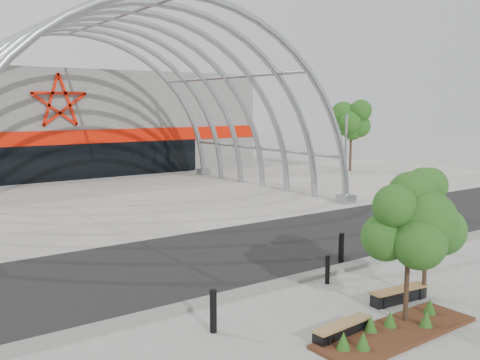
{
  "coord_description": "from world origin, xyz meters",
  "views": [
    {
      "loc": [
        -11.51,
        -12.23,
        5.4
      ],
      "look_at": [
        0.0,
        4.0,
        2.6
      ],
      "focal_mm": 40.0,
      "sensor_mm": 36.0,
      "label": 1
    }
  ],
  "objects_px": {
    "signal_pole": "(346,156)",
    "bench_1": "(399,295)",
    "bench_0": "(342,331)",
    "street_tree_1": "(428,209)",
    "street_tree_0": "(410,214)",
    "bollard_2": "(341,248)"
  },
  "relations": [
    {
      "from": "signal_pole",
      "to": "bench_1",
      "type": "height_order",
      "value": "signal_pole"
    },
    {
      "from": "bench_0",
      "to": "street_tree_1",
      "type": "bearing_deg",
      "value": 7.91
    },
    {
      "from": "street_tree_0",
      "to": "street_tree_1",
      "type": "distance_m",
      "value": 2.12
    },
    {
      "from": "signal_pole",
      "to": "street_tree_1",
      "type": "height_order",
      "value": "signal_pole"
    },
    {
      "from": "signal_pole",
      "to": "bollard_2",
      "type": "height_order",
      "value": "signal_pole"
    },
    {
      "from": "bench_0",
      "to": "bollard_2",
      "type": "relative_size",
      "value": 2.0
    },
    {
      "from": "street_tree_0",
      "to": "bollard_2",
      "type": "bearing_deg",
      "value": 61.01
    },
    {
      "from": "bench_0",
      "to": "bollard_2",
      "type": "distance_m",
      "value": 6.34
    },
    {
      "from": "bench_1",
      "to": "street_tree_0",
      "type": "bearing_deg",
      "value": -136.06
    },
    {
      "from": "signal_pole",
      "to": "bench_1",
      "type": "relative_size",
      "value": 2.6
    },
    {
      "from": "street_tree_0",
      "to": "bollard_2",
      "type": "relative_size",
      "value": 4.32
    },
    {
      "from": "signal_pole",
      "to": "street_tree_1",
      "type": "bearing_deg",
      "value": -127.99
    },
    {
      "from": "signal_pole",
      "to": "bollard_2",
      "type": "relative_size",
      "value": 5.49
    },
    {
      "from": "signal_pole",
      "to": "bench_1",
      "type": "distance_m",
      "value": 15.68
    },
    {
      "from": "street_tree_1",
      "to": "bollard_2",
      "type": "bearing_deg",
      "value": 79.61
    },
    {
      "from": "bench_0",
      "to": "bench_1",
      "type": "relative_size",
      "value": 0.95
    },
    {
      "from": "street_tree_0",
      "to": "bollard_2",
      "type": "height_order",
      "value": "street_tree_0"
    },
    {
      "from": "bench_0",
      "to": "bench_1",
      "type": "xyz_separation_m",
      "value": [
        2.97,
        0.73,
        0.01
      ]
    },
    {
      "from": "street_tree_1",
      "to": "street_tree_0",
      "type": "bearing_deg",
      "value": -156.04
    },
    {
      "from": "street_tree_1",
      "to": "bench_1",
      "type": "xyz_separation_m",
      "value": [
        -0.83,
        0.2,
        -2.38
      ]
    },
    {
      "from": "signal_pole",
      "to": "bench_1",
      "type": "xyz_separation_m",
      "value": [
        -10.14,
        -11.72,
        -2.38
      ]
    },
    {
      "from": "bench_0",
      "to": "bollard_2",
      "type": "xyz_separation_m",
      "value": [
        4.51,
        4.44,
        0.27
      ]
    }
  ]
}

